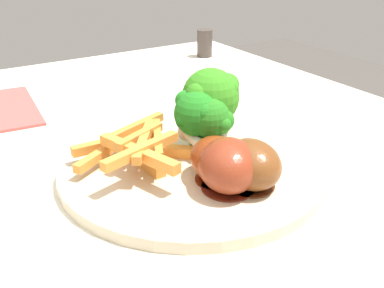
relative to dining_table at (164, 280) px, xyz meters
name	(u,v)px	position (x,y,z in m)	size (l,w,h in m)	color
dining_table	(164,280)	(0.00, 0.00, 0.00)	(1.05, 0.83, 0.76)	silver
dinner_plate	(192,166)	(0.02, -0.05, 0.12)	(0.28, 0.28, 0.01)	beige
broccoli_floret_front	(197,114)	(0.04, -0.06, 0.17)	(0.05, 0.05, 0.07)	#769F5B
broccoli_floret_middle	(212,120)	(0.02, -0.07, 0.16)	(0.05, 0.05, 0.06)	#77B960
broccoli_floret_back	(211,97)	(0.05, -0.09, 0.18)	(0.06, 0.07, 0.09)	#8AA44D
carrot_fries_pile	(141,147)	(0.04, 0.00, 0.14)	(0.14, 0.15, 0.04)	orange
chicken_drumstick_near	(248,163)	(-0.05, -0.07, 0.15)	(0.11, 0.06, 0.05)	#4B220F
chicken_drumstick_far	(228,164)	(-0.04, -0.05, 0.15)	(0.11, 0.08, 0.05)	#5B1C0F
chicken_drumstick_extra	(217,159)	(-0.02, -0.05, 0.15)	(0.13, 0.06, 0.04)	#5B1B0A
pepper_shaker	(205,43)	(0.41, -0.32, 0.14)	(0.03, 0.03, 0.05)	#423833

